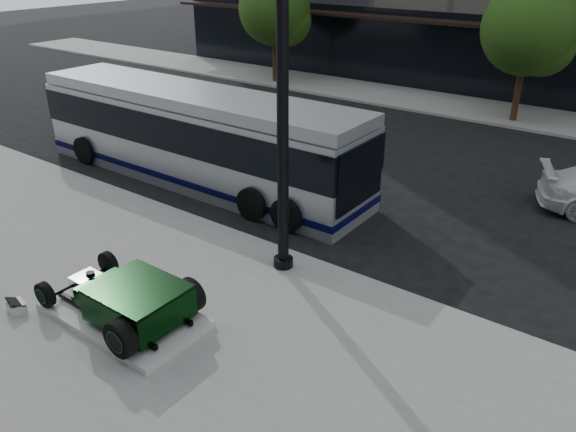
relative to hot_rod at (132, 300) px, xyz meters
The scene contains 8 objects.
ground 6.40m from the hot_rod, 83.47° to the left, with size 120.00×120.00×0.00m, color black.
sidewalk_far 20.35m from the hot_rod, 87.96° to the left, with size 70.00×4.00×0.12m, color gray.
street_trees 19.73m from the hot_rod, 84.50° to the left, with size 29.80×3.80×5.70m.
display_plinth 0.60m from the hot_rod, behind, with size 3.40×1.80×0.15m, color silver.
hot_rod is the anchor object (origin of this frame).
info_plaque 2.62m from the hot_rod, 153.36° to the right, with size 0.46×0.38×0.31m.
lamppost 4.99m from the hot_rod, 73.81° to the left, with size 0.46×0.46×8.44m.
transit_bus 8.10m from the hot_rod, 125.43° to the left, with size 12.12×2.88×2.92m.
Camera 1 is at (7.18, -11.90, 6.99)m, focal length 35.00 mm.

